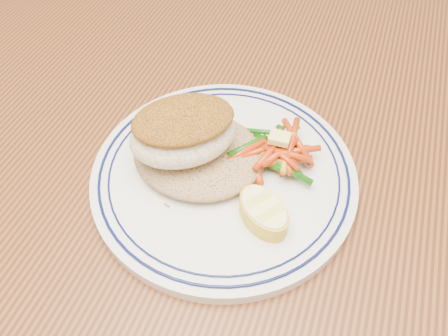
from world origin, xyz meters
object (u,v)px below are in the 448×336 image
vegetable_pile (275,151)px  lemon_wedge (264,212)px  plate (224,174)px  rice_pilaf (198,152)px  dining_table (222,191)px  fish_fillet (183,131)px

vegetable_pile → lemon_wedge: vegetable_pile is taller
vegetable_pile → lemon_wedge: bearing=-81.8°
plate → rice_pilaf: size_ratio=2.00×
dining_table → lemon_wedge: (0.08, -0.10, 0.13)m
rice_pilaf → fish_fillet: 0.04m
dining_table → rice_pilaf: 0.13m
dining_table → fish_fillet: (-0.02, -0.05, 0.16)m
dining_table → vegetable_pile: vegetable_pile is taller
fish_fillet → lemon_wedge: 0.12m
rice_pilaf → vegetable_pile: size_ratio=1.37×
dining_table → plate: 0.12m
rice_pilaf → dining_table: bearing=75.8°
plate → rice_pilaf: 0.04m
dining_table → fish_fillet: fish_fillet is taller
dining_table → plate: plate is taller
dining_table → lemon_wedge: 0.18m
plate → vegetable_pile: bearing=37.3°
vegetable_pile → dining_table: bearing=168.0°
dining_table → vegetable_pile: 0.14m
dining_table → lemon_wedge: size_ratio=18.83×
fish_fillet → rice_pilaf: bearing=33.8°
dining_table → rice_pilaf: (-0.01, -0.05, 0.13)m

